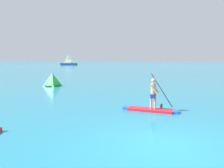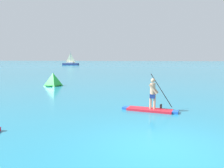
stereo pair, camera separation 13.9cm
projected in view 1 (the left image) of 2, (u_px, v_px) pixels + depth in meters
The scene contains 4 objects.
ground at pixel (162, 146), 6.75m from camera, with size 440.00×440.00×0.00m, color teal.
paddleboarder_mid_center at pixel (151, 104), 11.23m from camera, with size 2.85×1.05×1.89m.
race_marker_buoy at pixel (52, 80), 21.44m from camera, with size 1.81×1.81×1.26m.
sailboat_left_horizon at pixel (69, 63), 86.37m from camera, with size 6.35×2.05×5.45m.
Camera 1 is at (-0.08, -6.67, 2.64)m, focal length 35.75 mm.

